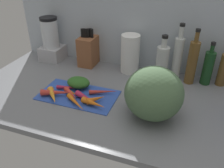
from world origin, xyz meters
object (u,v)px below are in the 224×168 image
(carrot_4, at_px, (76,103))
(bottle_0, at_px, (162,62))
(carrot_2, at_px, (71,94))
(carrot_7, at_px, (71,92))
(knife_block, at_px, (88,50))
(bottle_4, at_px, (223,69))
(winter_squash, at_px, (154,93))
(carrot_1, at_px, (71,88))
(cutting_board, at_px, (78,95))
(paper_towel_roll, at_px, (130,54))
(carrot_0, at_px, (103,92))
(carrot_6, at_px, (94,103))
(carrot_5, at_px, (96,99))
(carrot_9, at_px, (58,93))
(bottle_1, at_px, (178,57))
(bottle_3, at_px, (208,67))
(bottle_2, at_px, (192,62))
(carrot_3, at_px, (88,99))
(carrot_8, at_px, (53,96))
(blender_appliance, at_px, (51,42))

(carrot_4, bearing_deg, bottle_0, 51.30)
(carrot_2, distance_m, carrot_7, 0.02)
(carrot_2, bearing_deg, bottle_0, 42.13)
(knife_block, relative_size, bottle_4, 1.01)
(winter_squash, bearing_deg, carrot_1, 171.70)
(cutting_board, distance_m, paper_towel_roll, 0.42)
(carrot_0, bearing_deg, carrot_6, -91.22)
(carrot_5, distance_m, carrot_9, 0.21)
(carrot_5, xyz_separation_m, bottle_1, (0.34, 0.41, 0.11))
(winter_squash, bearing_deg, carrot_5, 179.46)
(carrot_1, relative_size, bottle_3, 0.65)
(carrot_6, bearing_deg, winter_squash, 7.49)
(carrot_2, height_order, carrot_7, carrot_2)
(winter_squash, relative_size, bottle_0, 0.99)
(carrot_0, xyz_separation_m, bottle_2, (0.42, 0.29, 0.11))
(carrot_1, bearing_deg, carrot_5, -20.33)
(carrot_3, xyz_separation_m, winter_squash, (0.33, 0.01, 0.10))
(cutting_board, height_order, carrot_0, carrot_0)
(carrot_4, relative_size, carrot_9, 0.89)
(carrot_3, relative_size, carrot_8, 1.20)
(blender_appliance, bearing_deg, bottle_4, 0.95)
(carrot_6, distance_m, paper_towel_roll, 0.45)
(winter_squash, bearing_deg, carrot_6, -172.51)
(carrot_1, relative_size, bottle_0, 0.61)
(carrot_8, bearing_deg, carrot_4, -3.83)
(carrot_7, bearing_deg, paper_towel_roll, 60.22)
(bottle_1, distance_m, bottle_3, 0.18)
(blender_appliance, xyz_separation_m, bottle_2, (0.92, -0.02, 0.00))
(carrot_5, xyz_separation_m, paper_towel_roll, (0.06, 0.40, 0.09))
(winter_squash, bearing_deg, carrot_4, -171.34)
(carrot_8, height_order, paper_towel_roll, paper_towel_roll)
(carrot_0, relative_size, carrot_3, 0.93)
(knife_block, bearing_deg, carrot_0, -53.99)
(carrot_9, distance_m, winter_squash, 0.51)
(carrot_6, height_order, bottle_0, bottle_0)
(carrot_6, relative_size, bottle_1, 0.40)
(carrot_5, relative_size, bottle_4, 0.42)
(paper_towel_roll, bearing_deg, carrot_7, -119.78)
(bottle_3, bearing_deg, carrot_0, -148.24)
(carrot_0, relative_size, bottle_3, 0.61)
(carrot_6, height_order, bottle_3, bottle_3)
(carrot_0, xyz_separation_m, carrot_2, (-0.15, -0.08, 0.00))
(bottle_2, xyz_separation_m, bottle_3, (0.09, 0.02, -0.03))
(cutting_board, bearing_deg, bottle_3, 29.98)
(carrot_1, distance_m, carrot_9, 0.09)
(carrot_5, xyz_separation_m, bottle_2, (0.43, 0.38, 0.11))
(carrot_7, bearing_deg, carrot_0, 20.56)
(carrot_2, bearing_deg, carrot_1, 116.31)
(carrot_0, bearing_deg, carrot_9, -156.24)
(carrot_8, xyz_separation_m, winter_squash, (0.51, 0.05, 0.10))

